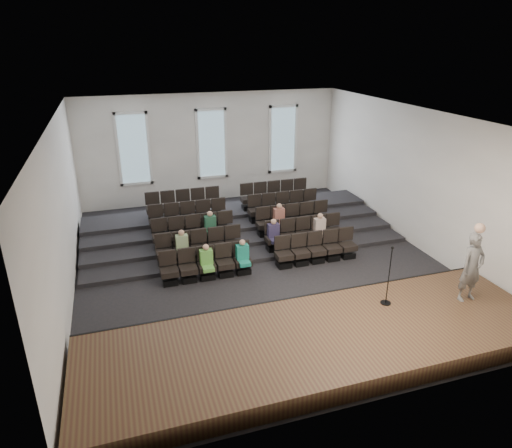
# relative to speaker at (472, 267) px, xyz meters

# --- Properties ---
(ground) EXTENTS (14.00, 14.00, 0.00)m
(ground) POSITION_rel_speaker_xyz_m (-4.50, 4.84, -1.48)
(ground) COLOR black
(ground) RESTS_ON ground
(ceiling) EXTENTS (12.00, 14.00, 0.02)m
(ceiling) POSITION_rel_speaker_xyz_m (-4.50, 4.84, 3.53)
(ceiling) COLOR white
(ceiling) RESTS_ON ground
(wall_back) EXTENTS (12.00, 0.04, 5.00)m
(wall_back) POSITION_rel_speaker_xyz_m (-4.50, 11.86, 1.02)
(wall_back) COLOR white
(wall_back) RESTS_ON ground
(wall_front) EXTENTS (12.00, 0.04, 5.00)m
(wall_front) POSITION_rel_speaker_xyz_m (-4.50, -2.18, 1.02)
(wall_front) COLOR white
(wall_front) RESTS_ON ground
(wall_left) EXTENTS (0.04, 14.00, 5.00)m
(wall_left) POSITION_rel_speaker_xyz_m (-10.52, 4.84, 1.02)
(wall_left) COLOR white
(wall_left) RESTS_ON ground
(wall_right) EXTENTS (0.04, 14.00, 5.00)m
(wall_right) POSITION_rel_speaker_xyz_m (1.52, 4.84, 1.02)
(wall_right) COLOR white
(wall_right) RESTS_ON ground
(stage) EXTENTS (11.80, 3.60, 0.50)m
(stage) POSITION_rel_speaker_xyz_m (-4.50, -0.26, -1.23)
(stage) COLOR #4D3A21
(stage) RESTS_ON ground
(stage_lip) EXTENTS (11.80, 0.06, 0.52)m
(stage_lip) POSITION_rel_speaker_xyz_m (-4.50, 1.51, -1.23)
(stage_lip) COLOR black
(stage_lip) RESTS_ON ground
(risers) EXTENTS (11.80, 4.80, 0.60)m
(risers) POSITION_rel_speaker_xyz_m (-4.50, 8.01, -1.28)
(risers) COLOR black
(risers) RESTS_ON ground
(seating_rows) EXTENTS (6.80, 4.70, 1.67)m
(seating_rows) POSITION_rel_speaker_xyz_m (-4.50, 6.38, -0.80)
(seating_rows) COLOR black
(seating_rows) RESTS_ON ground
(windows) EXTENTS (8.44, 0.10, 3.24)m
(windows) POSITION_rel_speaker_xyz_m (-4.50, 11.79, 1.22)
(windows) COLOR white
(windows) RESTS_ON wall_back
(audience) EXTENTS (5.45, 2.64, 1.10)m
(audience) POSITION_rel_speaker_xyz_m (-4.78, 5.29, -0.65)
(audience) COLOR #5FAB44
(audience) RESTS_ON seating_rows
(speaker) EXTENTS (0.74, 0.52, 1.96)m
(speaker) POSITION_rel_speaker_xyz_m (0.00, 0.00, 0.00)
(speaker) COLOR #5E5D59
(speaker) RESTS_ON stage
(mic_stand) EXTENTS (0.29, 0.29, 1.72)m
(mic_stand) POSITION_rel_speaker_xyz_m (-2.25, 0.48, -0.47)
(mic_stand) COLOR black
(mic_stand) RESTS_ON stage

